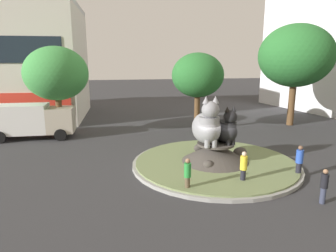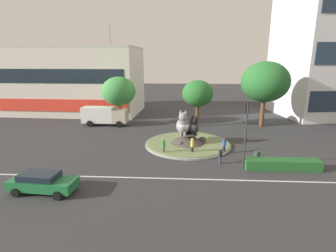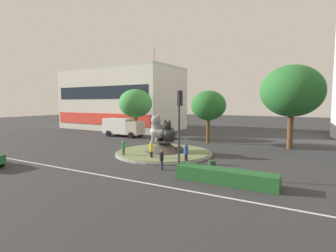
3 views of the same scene
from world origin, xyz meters
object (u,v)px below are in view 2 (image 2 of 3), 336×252
Objects in this scene: litter_bin at (257,156)px; pedestrian_black_shirt at (220,155)px; pedestrian_yellow_shirt at (192,146)px; pedestrian_blue_shirt at (224,145)px; second_tree_near_tower at (265,82)px; delivery_box_truck at (104,115)px; cat_statue_black at (193,127)px; traffic_light_mast at (246,123)px; pedestrian_green_shirt at (164,146)px; broadleaf_tree_behind_island at (119,91)px; sedan_on_far_lane at (42,182)px; cat_statue_grey at (183,125)px; shophouse_block at (75,80)px; third_tree_left at (198,94)px.

pedestrian_black_shirt is at bearing -162.82° from litter_bin.
pedestrian_blue_shirt is (3.25, 0.33, 0.00)m from pedestrian_yellow_shirt.
second_tree_near_tower is 1.40× the size of delivery_box_truck.
pedestrian_yellow_shirt is at bearing -12.73° from cat_statue_black.
traffic_light_mast is 3.62× the size of pedestrian_green_shirt.
cat_statue_black is 13.93m from broadleaf_tree_behind_island.
pedestrian_blue_shirt is at bearing -122.69° from pedestrian_yellow_shirt.
broadleaf_tree_behind_island is at bearing 92.13° from sedan_on_far_lane.
traffic_light_mast is at bearing 41.48° from cat_statue_grey.
cat_statue_grey is 0.12× the size of shophouse_block.
traffic_light_mast is at bearing 152.81° from pedestrian_blue_shirt.
pedestrian_yellow_shirt is (2.89, 0.31, 0.03)m from pedestrian_green_shirt.
pedestrian_black_shirt is (5.38, -2.16, -0.06)m from pedestrian_green_shirt.
delivery_box_truck is (-15.67, 11.15, 0.59)m from pedestrian_blue_shirt.
cat_statue_black is at bearing -42.67° from pedestrian_yellow_shirt.
second_tree_near_tower is at bearing -31.18° from traffic_light_mast.
cat_statue_grey reaches higher than sedan_on_far_lane.
traffic_light_mast is 4.91m from pedestrian_blue_shirt.
cat_statue_black is at bearing -32.79° from delivery_box_truck.
cat_statue_black is at bearing -27.19° from pedestrian_green_shirt.
sedan_on_far_lane is at bearing -121.09° from third_tree_left.
pedestrian_black_shirt is (2.50, -2.46, -0.09)m from pedestrian_yellow_shirt.
third_tree_left reaches higher than litter_bin.
broadleaf_tree_behind_island reaches higher than cat_statue_grey.
broadleaf_tree_behind_island is at bearing -178.97° from second_tree_near_tower.
shophouse_block is 15.13× the size of pedestrian_black_shirt.
third_tree_left is (21.49, -9.61, -1.05)m from shophouse_block.
pedestrian_black_shirt is at bearing -95.02° from pedestrian_green_shirt.
pedestrian_green_shirt is 0.97× the size of pedestrian_yellow_shirt.
cat_statue_grey is at bearing 52.91° from sedan_on_far_lane.
broadleaf_tree_behind_island reaches higher than traffic_light_mast.
litter_bin is (26.52, -22.52, -5.34)m from shophouse_block.
third_tree_left is at bearing -176.81° from second_tree_near_tower.
traffic_light_mast is 0.84× the size of broadleaf_tree_behind_island.
delivery_box_truck is at bearing -48.47° from shophouse_block.
cat_statue_black is 14.36m from second_tree_near_tower.
traffic_light_mast is (4.17, -6.13, 1.95)m from cat_statue_black.
sedan_on_far_lane is at bearing -70.36° from shophouse_block.
sedan_on_far_lane reaches higher than litter_bin.
second_tree_near_tower is at bearing 2.92° from delivery_box_truck.
pedestrian_green_shirt reaches higher than litter_bin.
pedestrian_blue_shirt is (6.14, 0.64, 0.03)m from pedestrian_green_shirt.
pedestrian_green_shirt is (-13.30, -12.40, -5.48)m from second_tree_near_tower.
pedestrian_yellow_shirt is 3.51m from pedestrian_black_shirt.
cat_statue_grey is 0.43× the size of third_tree_left.
delivery_box_truck reaches higher than pedestrian_green_shirt.
sedan_on_far_lane is at bearing -84.58° from delivery_box_truck.
second_tree_near_tower reaches higher than third_tree_left.
pedestrian_green_shirt is at bearing 51.13° from pedestrian_blue_shirt.
pedestrian_blue_shirt reaches higher than sedan_on_far_lane.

